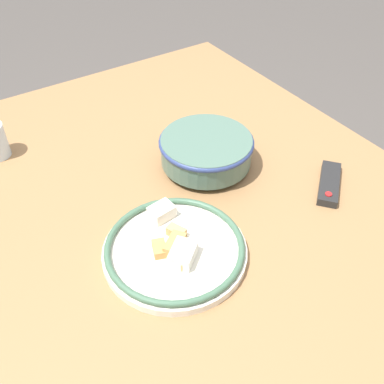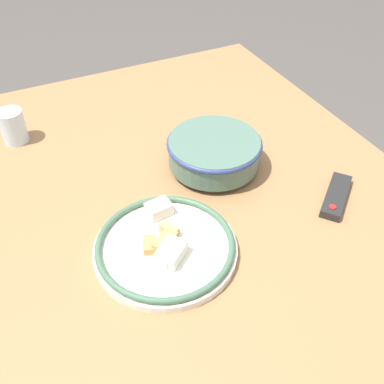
% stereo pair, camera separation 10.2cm
% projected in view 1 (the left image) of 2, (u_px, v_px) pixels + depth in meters
% --- Properties ---
extents(ground_plane, '(8.00, 8.00, 0.00)m').
position_uv_depth(ground_plane, '(182.00, 345.00, 1.59)').
color(ground_plane, '#4C4742').
extents(dining_table, '(1.32, 1.09, 0.74)m').
position_uv_depth(dining_table, '(179.00, 210.00, 1.14)').
color(dining_table, olive).
rests_on(dining_table, ground_plane).
extents(noodle_bowl, '(0.24, 0.24, 0.08)m').
position_uv_depth(noodle_bowl, '(206.00, 150.00, 1.13)').
color(noodle_bowl, '#4C6B5B').
rests_on(noodle_bowl, dining_table).
extents(food_plate, '(0.30, 0.30, 0.05)m').
position_uv_depth(food_plate, '(175.00, 249.00, 0.93)').
color(food_plate, silver).
rests_on(food_plate, dining_table).
extents(tv_remote, '(0.13, 0.15, 0.02)m').
position_uv_depth(tv_remote, '(329.00, 183.00, 1.09)').
color(tv_remote, black).
rests_on(tv_remote, dining_table).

